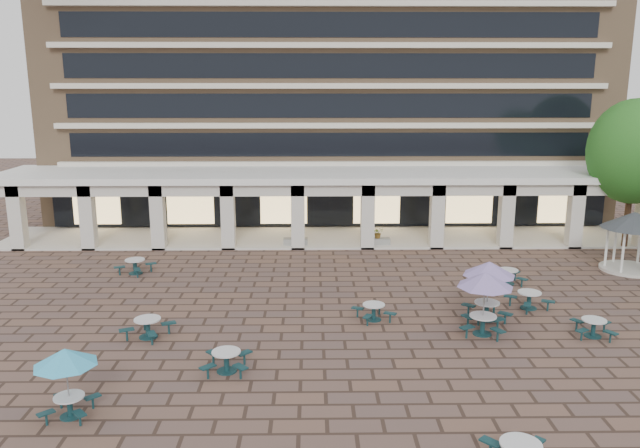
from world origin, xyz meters
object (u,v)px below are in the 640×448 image
Objects in this scene: picnic_table_0 at (226,359)px; gazebo at (634,227)px; planter_left at (296,239)px; planter_right at (378,239)px.

gazebo is (20.15, 11.88, 1.94)m from picnic_table_0.
picnic_table_0 is 17.31m from planter_left.
planter_left reaches higher than planter_right.
gazebo reaches higher than planter_right.
gazebo is at bearing -22.16° from planter_right.
planter_right is (-13.06, 5.32, -1.95)m from gazebo.
planter_right is (5.11, 0.00, -0.00)m from planter_left.
gazebo reaches higher than planter_left.
planter_right is at bearing 68.33° from picnic_table_0.
planter_right reaches higher than picnic_table_0.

